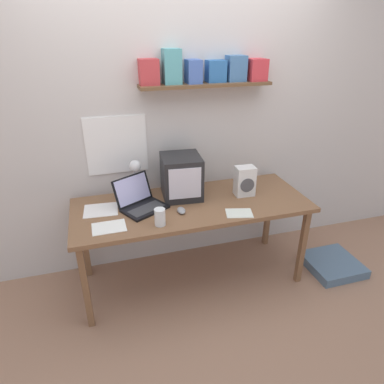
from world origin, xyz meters
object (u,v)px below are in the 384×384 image
Objects in this scene: laptop at (140,200)px; desk_lamp at (135,172)px; computer_mouse at (181,210)px; loose_paper_near_monitor at (239,213)px; corner_desk at (192,210)px; juice_glass at (160,218)px; crt_monitor at (181,177)px; space_heater at (245,181)px; open_notebook at (101,210)px; floor_cushion at (332,264)px; loose_paper_near_laptop at (109,227)px.

laptop is 0.24m from desk_lamp.
computer_mouse reaches higher than loose_paper_near_monitor.
desk_lamp is at bearing 130.76° from computer_mouse.
loose_paper_near_monitor is at bearing -41.04° from corner_desk.
desk_lamp reaches higher than juice_glass.
crt_monitor is 1.42× the size of space_heater.
computer_mouse is (0.29, -0.33, -0.22)m from desk_lamp.
laptop is 0.32m from juice_glass.
crt_monitor is 0.32m from computer_mouse.
desk_lamp is at bearing 146.02° from loose_paper_near_monitor.
juice_glass is 0.47× the size of open_notebook.
laptop is 1.86m from floor_cushion.
computer_mouse reaches higher than corner_desk.
crt_monitor is 2.82× the size of juice_glass.
desk_lamp is 0.50m from juice_glass.
crt_monitor is 0.78× the size of floor_cushion.
desk_lamp is 0.53m from loose_paper_near_laptop.
desk_lamp is 1.24× the size of open_notebook.
juice_glass is at bearing -82.52° from desk_lamp.
space_heater is (0.50, -0.13, -0.05)m from crt_monitor.
loose_paper_near_laptop is 0.52× the size of floor_cushion.
crt_monitor is 0.39m from laptop.
corner_desk is 0.39m from loose_paper_near_monitor.
juice_glass is at bearing -145.45° from computer_mouse.
loose_paper_near_laptop is (-0.26, -0.40, -0.23)m from desk_lamp.
laptop reaches higher than loose_paper_near_laptop.
desk_lamp reaches higher than computer_mouse.
open_notebook is 0.59× the size of floor_cushion.
open_notebook is (-0.39, 0.34, -0.05)m from juice_glass.
crt_monitor reaches higher than loose_paper_near_monitor.
computer_mouse is 1.57m from floor_cushion.
space_heater is 2.29× the size of computer_mouse.
desk_lamp is 0.89m from space_heater.
floor_cushion is at bearing -10.83° from corner_desk.
juice_glass is (0.10, -0.30, -0.00)m from laptop.
space_heater is 1.09× the size of loose_paper_near_monitor.
computer_mouse is at bearing -163.73° from space_heater.
computer_mouse is 0.24× the size of floor_cushion.
computer_mouse is 0.46× the size of loose_paper_near_laptop.
corner_desk is at bearing 138.96° from loose_paper_near_monitor.
laptop reaches higher than computer_mouse.
open_notebook is (-0.58, 0.21, -0.01)m from computer_mouse.
space_heater reaches higher than open_notebook.
computer_mouse is at bearing -100.59° from crt_monitor.
desk_lamp is at bearing 61.16° from laptop.
loose_paper_near_monitor reaches higher than corner_desk.
loose_paper_near_monitor is at bearing -4.42° from loose_paper_near_laptop.
floor_cushion is (1.68, -0.30, -0.76)m from laptop.
desk_lamp is at bearing 101.82° from juice_glass.
loose_paper_near_monitor is 0.97× the size of loose_paper_near_laptop.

